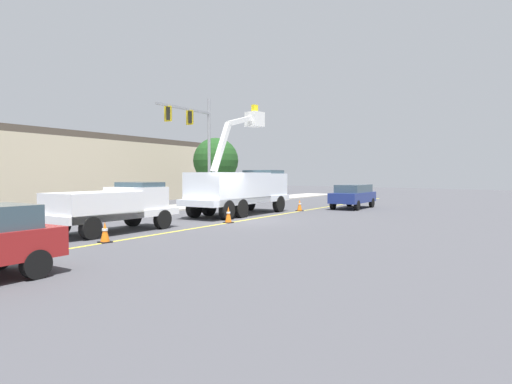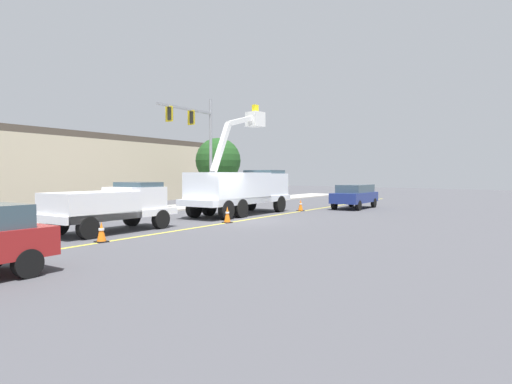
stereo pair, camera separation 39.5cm
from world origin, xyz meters
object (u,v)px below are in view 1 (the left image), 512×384
object	(u,v)px
utility_bucket_truck	(241,188)
passing_minivan	(353,195)
traffic_cone_leading	(105,232)
service_pickup_truck	(113,205)
traffic_cone_mid_rear	(300,205)
traffic_signal_mast	(196,134)
traffic_cone_mid_front	(228,215)

from	to	relation	value
utility_bucket_truck	passing_minivan	xyz separation A→B (m)	(8.79, -2.57, -0.63)
utility_bucket_truck	traffic_cone_leading	world-z (taller)	utility_bucket_truck
utility_bucket_truck	service_pickup_truck	world-z (taller)	utility_bucket_truck
passing_minivan	traffic_cone_mid_rear	xyz separation A→B (m)	(-4.40, 1.46, -0.59)
utility_bucket_truck	traffic_signal_mast	world-z (taller)	traffic_signal_mast
utility_bucket_truck	traffic_cone_leading	bearing A→B (deg)	-159.78
traffic_cone_mid_front	traffic_signal_mast	size ratio (longest dim) A/B	0.10
service_pickup_truck	passing_minivan	size ratio (longest dim) A/B	1.16
service_pickup_truck	passing_minivan	world-z (taller)	service_pickup_truck
utility_bucket_truck	passing_minivan	distance (m)	9.18
utility_bucket_truck	traffic_cone_mid_front	xyz separation A→B (m)	(-3.67, -2.74, -1.20)
traffic_cone_leading	traffic_cone_mid_front	bearing A→B (deg)	10.02
traffic_cone_leading	traffic_signal_mast	xyz separation A→B (m)	(12.27, 9.86, 4.93)
traffic_cone_mid_rear	traffic_signal_mast	distance (m)	9.04
passing_minivan	traffic_cone_mid_front	distance (m)	12.48
passing_minivan	traffic_signal_mast	world-z (taller)	traffic_signal_mast
traffic_cone_mid_rear	traffic_signal_mast	size ratio (longest dim) A/B	0.10
passing_minivan	traffic_cone_leading	xyz separation A→B (m)	(-19.68, -1.44, -0.61)
service_pickup_truck	passing_minivan	xyz separation A→B (m)	(18.09, -0.85, -0.15)
passing_minivan	traffic_cone_leading	world-z (taller)	passing_minivan
service_pickup_truck	traffic_cone_mid_front	world-z (taller)	service_pickup_truck
traffic_signal_mast	traffic_cone_mid_front	bearing A→B (deg)	-120.47
traffic_cone_mid_front	utility_bucket_truck	bearing A→B (deg)	36.68
utility_bucket_truck	traffic_cone_mid_front	size ratio (longest dim) A/B	10.28
traffic_cone_mid_front	traffic_cone_mid_rear	world-z (taller)	traffic_cone_mid_front
traffic_cone_mid_rear	service_pickup_truck	bearing A→B (deg)	-177.44
traffic_cone_leading	traffic_signal_mast	distance (m)	16.50
service_pickup_truck	utility_bucket_truck	bearing A→B (deg)	10.50
traffic_signal_mast	traffic_cone_mid_rear	bearing A→B (deg)	-66.63
traffic_cone_leading	passing_minivan	bearing A→B (deg)	4.18
utility_bucket_truck	traffic_cone_mid_rear	distance (m)	4.69
utility_bucket_truck	traffic_cone_mid_front	bearing A→B (deg)	-143.32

